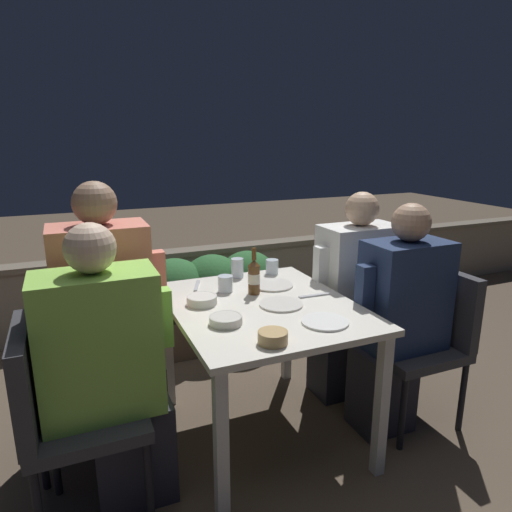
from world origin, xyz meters
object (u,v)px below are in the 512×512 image
object	(u,v)px
chair_left_near	(60,404)
chair_left_far	(71,363)
chair_right_far	(379,307)
person_white_polo	(352,296)
beer_bottle	(254,276)
person_navy_jumper	(397,320)
person_green_blouse	(111,372)
chair_right_near	(426,330)
person_coral_top	(112,325)
potted_plant	(361,277)

from	to	relation	value
chair_left_near	chair_left_far	size ratio (longest dim) A/B	1.00
chair_left_near	chair_right_far	xyz separation A→B (m)	(1.79, 0.37, 0.00)
person_white_polo	beer_bottle	bearing A→B (deg)	-175.64
chair_left_near	beer_bottle	distance (m)	1.05
chair_left_far	person_navy_jumper	bearing A→B (deg)	-12.54
chair_left_far	chair_right_far	distance (m)	1.74
person_green_blouse	chair_right_far	size ratio (longest dim) A/B	1.45
person_green_blouse	chair_right_near	distance (m)	1.61
chair_right_near	person_navy_jumper	distance (m)	0.22
chair_right_near	person_coral_top	bearing A→B (deg)	167.49
person_navy_jumper	beer_bottle	bearing A→B (deg)	153.30
chair_left_near	person_coral_top	xyz separation A→B (m)	(0.24, 0.33, 0.16)
person_navy_jumper	chair_right_far	world-z (taller)	person_navy_jumper
person_white_polo	chair_left_near	bearing A→B (deg)	-167.01
chair_right_near	potted_plant	size ratio (longest dim) A/B	1.12
potted_plant	chair_left_far	bearing A→B (deg)	-161.05
chair_right_near	potted_plant	distance (m)	1.13
chair_right_near	beer_bottle	bearing A→B (deg)	158.86
beer_bottle	person_white_polo	bearing A→B (deg)	4.36
chair_left_near	person_green_blouse	xyz separation A→B (m)	(0.20, 0.00, 0.09)
chair_left_far	potted_plant	bearing A→B (deg)	18.95
person_navy_jumper	chair_right_far	xyz separation A→B (m)	(0.18, 0.38, -0.09)
chair_right_far	person_white_polo	xyz separation A→B (m)	(-0.20, -0.00, 0.10)
potted_plant	person_white_polo	bearing A→B (deg)	-129.28
person_coral_top	chair_right_near	size ratio (longest dim) A/B	1.59
potted_plant	chair_right_near	bearing A→B (deg)	-108.18
chair_left_near	chair_right_near	size ratio (longest dim) A/B	1.00
chair_right_near	chair_left_near	bearing A→B (deg)	179.60
chair_left_near	person_green_blouse	size ratio (longest dim) A/B	0.69
person_green_blouse	person_coral_top	size ratio (longest dim) A/B	0.91
chair_left_far	chair_right_near	distance (m)	1.79
person_coral_top	beer_bottle	bearing A→B (deg)	-1.26
person_navy_jumper	person_white_polo	distance (m)	0.38
chair_left_far	chair_right_far	world-z (taller)	same
person_green_blouse	chair_right_near	bearing A→B (deg)	-0.45
person_navy_jumper	person_white_polo	world-z (taller)	person_white_polo
person_navy_jumper	person_coral_top	bearing A→B (deg)	165.74
person_navy_jumper	potted_plant	bearing A→B (deg)	62.82
person_white_polo	chair_left_far	bearing A→B (deg)	-178.75
person_coral_top	person_navy_jumper	distance (m)	1.41
chair_left_far	beer_bottle	distance (m)	0.95
chair_left_near	chair_right_far	distance (m)	1.83
chair_right_far	potted_plant	size ratio (longest dim) A/B	1.12
person_white_polo	beer_bottle	world-z (taller)	person_white_polo
chair_right_far	person_navy_jumper	bearing A→B (deg)	-115.70
potted_plant	person_navy_jumper	bearing A→B (deg)	-117.18
chair_right_near	person_navy_jumper	xyz separation A→B (m)	(-0.20, 0.00, 0.09)
chair_left_near	person_white_polo	bearing A→B (deg)	12.99
chair_left_near	person_navy_jumper	bearing A→B (deg)	-0.45
person_green_blouse	beer_bottle	distance (m)	0.84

